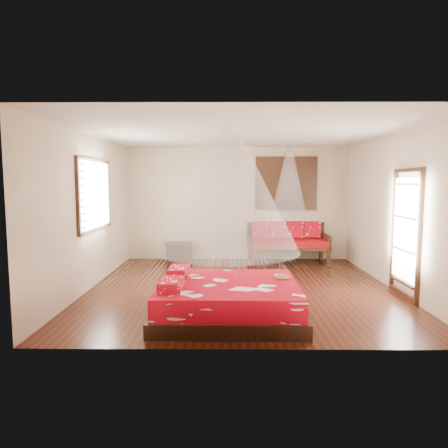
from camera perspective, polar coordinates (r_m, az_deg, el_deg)
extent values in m
cube|color=black|center=(7.46, 2.43, -9.10)|extent=(5.50, 5.50, 0.02)
cube|color=silver|center=(7.26, 2.53, 12.93)|extent=(5.50, 5.50, 0.02)
cube|color=#C4AC8F|center=(7.64, -18.68, 1.68)|extent=(0.02, 5.50, 2.80)
cube|color=#C4AC8F|center=(7.83, 23.12, 1.61)|extent=(0.02, 5.50, 2.80)
cube|color=#C4AC8F|center=(9.98, 1.92, 2.93)|extent=(5.50, 0.02, 2.80)
cube|color=#C4AC8F|center=(4.48, 3.73, -0.85)|extent=(5.50, 0.02, 2.80)
cube|color=black|center=(5.90, 0.62, -12.12)|extent=(2.08, 1.89, 0.20)
cube|color=#B00518|center=(5.82, 0.62, -9.78)|extent=(1.98, 1.79, 0.30)
cube|color=#B00518|center=(5.45, -7.54, -8.57)|extent=(0.30, 0.54, 0.14)
cube|color=#B00518|center=(6.20, -6.45, -6.75)|extent=(0.30, 0.54, 0.14)
cube|color=black|center=(9.32, 3.93, -4.67)|extent=(0.08, 0.08, 0.42)
cube|color=black|center=(9.59, 14.70, -4.55)|extent=(0.08, 0.08, 0.42)
cube|color=black|center=(10.03, 3.67, -3.90)|extent=(0.08, 0.08, 0.42)
cube|color=black|center=(10.29, 13.71, -3.81)|extent=(0.08, 0.08, 0.42)
cube|color=black|center=(9.74, 9.08, -3.25)|extent=(1.91, 0.85, 0.08)
cube|color=maroon|center=(9.72, 9.09, -2.61)|extent=(1.85, 0.79, 0.14)
cube|color=black|center=(10.07, 8.78, -1.27)|extent=(1.91, 0.06, 0.55)
cube|color=black|center=(9.62, 3.69, -2.34)|extent=(0.06, 0.85, 0.30)
cube|color=black|center=(9.89, 14.35, -2.28)|extent=(0.06, 0.85, 0.30)
cube|color=#B00518|center=(9.87, 5.23, -0.84)|extent=(0.40, 0.20, 0.42)
cube|color=#B00518|center=(9.92, 7.67, -0.84)|extent=(0.40, 0.20, 0.42)
cube|color=#B00518|center=(9.98, 10.09, -0.84)|extent=(0.40, 0.20, 0.42)
cube|color=#B00518|center=(10.06, 12.48, -0.83)|extent=(0.40, 0.20, 0.42)
cube|color=black|center=(9.88, -6.47, -4.11)|extent=(0.69, 0.54, 0.41)
cube|color=black|center=(9.84, -6.49, -2.79)|extent=(0.73, 0.58, 0.05)
cube|color=black|center=(10.03, 8.86, 5.74)|extent=(1.52, 0.06, 1.32)
cube|color=black|center=(10.02, 8.87, 5.74)|extent=(1.35, 0.04, 1.10)
cube|color=black|center=(7.81, -18.00, 3.99)|extent=(0.08, 1.74, 1.34)
cube|color=silver|center=(7.79, -17.72, 4.00)|extent=(0.04, 1.54, 1.10)
cube|color=black|center=(7.30, 24.52, -1.50)|extent=(0.08, 1.02, 2.16)
cube|color=white|center=(7.28, 24.41, -0.72)|extent=(0.03, 0.82, 1.70)
cylinder|color=brown|center=(6.08, 8.34, -7.55)|extent=(0.25, 0.25, 0.03)
cone|color=white|center=(5.60, 0.64, 5.15)|extent=(2.02, 2.02, 1.80)
cone|color=white|center=(9.57, 9.28, 6.32)|extent=(0.81, 0.81, 1.50)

